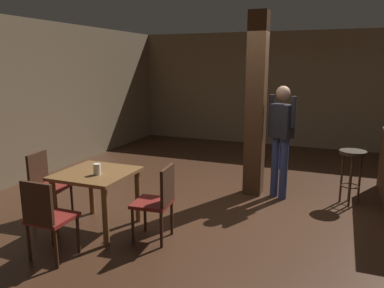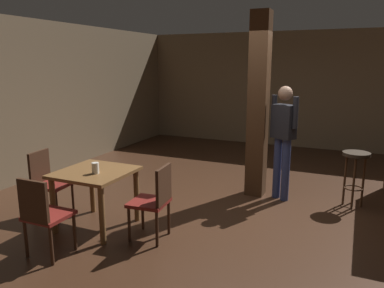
# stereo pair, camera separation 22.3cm
# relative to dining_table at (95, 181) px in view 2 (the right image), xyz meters

# --- Properties ---
(ground_plane) EXTENTS (10.80, 10.80, 0.00)m
(ground_plane) POSITION_rel_dining_table_xyz_m (1.62, 1.35, -0.60)
(ground_plane) COLOR #382114
(wall_back) EXTENTS (8.00, 0.10, 2.80)m
(wall_back) POSITION_rel_dining_table_xyz_m (1.62, 5.85, 0.80)
(wall_back) COLOR #756047
(wall_back) RESTS_ON ground_plane
(wall_left) EXTENTS (0.10, 9.00, 2.80)m
(wall_left) POSITION_rel_dining_table_xyz_m (-2.38, 1.35, 0.80)
(wall_left) COLOR #756047
(wall_left) RESTS_ON ground_plane
(pillar) EXTENTS (0.28, 0.28, 2.80)m
(pillar) POSITION_rel_dining_table_xyz_m (1.52, 2.02, 0.80)
(pillar) COLOR #422816
(pillar) RESTS_ON ground_plane
(dining_table) EXTENTS (0.87, 0.87, 0.74)m
(dining_table) POSITION_rel_dining_table_xyz_m (0.00, 0.00, 0.00)
(dining_table) COLOR brown
(dining_table) RESTS_ON ground_plane
(chair_south) EXTENTS (0.42, 0.42, 0.89)m
(chair_south) POSITION_rel_dining_table_xyz_m (-0.00, -0.86, -0.10)
(chair_south) COLOR maroon
(chair_south) RESTS_ON ground_plane
(chair_east) EXTENTS (0.46, 0.46, 0.89)m
(chair_east) POSITION_rel_dining_table_xyz_m (0.85, -0.01, -0.10)
(chair_east) COLOR maroon
(chair_east) RESTS_ON ground_plane
(chair_west) EXTENTS (0.46, 0.46, 0.89)m
(chair_west) POSITION_rel_dining_table_xyz_m (-0.81, 0.01, -0.10)
(chair_west) COLOR maroon
(chair_west) RESTS_ON ground_plane
(napkin_cup) EXTENTS (0.09, 0.09, 0.13)m
(napkin_cup) POSITION_rel_dining_table_xyz_m (0.08, -0.09, 0.20)
(napkin_cup) COLOR silver
(napkin_cup) RESTS_ON dining_table
(standing_person) EXTENTS (0.45, 0.33, 1.72)m
(standing_person) POSITION_rel_dining_table_xyz_m (1.93, 1.96, 0.40)
(standing_person) COLOR black
(standing_person) RESTS_ON ground_plane
(bar_stool_near) EXTENTS (0.38, 0.38, 0.80)m
(bar_stool_near) POSITION_rel_dining_table_xyz_m (2.95, 2.10, 0.01)
(bar_stool_near) COLOR #2D2319
(bar_stool_near) RESTS_ON ground_plane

